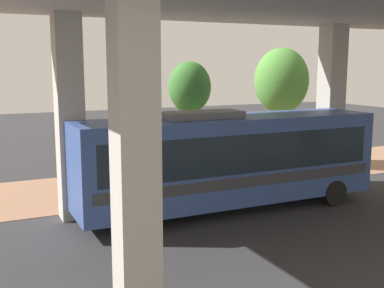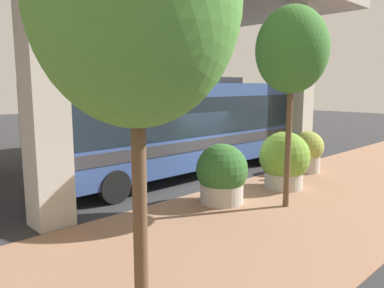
{
  "view_description": "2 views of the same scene",
  "coord_description": "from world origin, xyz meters",
  "px_view_note": "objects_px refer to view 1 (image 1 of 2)",
  "views": [
    {
      "loc": [
        17.26,
        -9.03,
        5.37
      ],
      "look_at": [
        1.33,
        -1.49,
        2.49
      ],
      "focal_mm": 45.0,
      "sensor_mm": 36.0,
      "label": 1
    },
    {
      "loc": [
        -8.34,
        9.41,
        3.43
      ],
      "look_at": [
        0.27,
        1.15,
        1.57
      ],
      "focal_mm": 35.0,
      "sensor_mm": 36.0,
      "label": 2
    }
  ],
  "objects_px": {
    "bus": "(229,157)",
    "planter_middle": "(109,180)",
    "planter_back": "(225,167)",
    "street_tree_near": "(281,81)",
    "street_tree_far": "(190,88)",
    "planter_front": "(166,169)",
    "fire_hydrant": "(140,184)"
  },
  "relations": [
    {
      "from": "bus",
      "to": "planter_middle",
      "type": "xyz_separation_m",
      "value": [
        -3.09,
        -3.7,
        -1.19
      ]
    },
    {
      "from": "planter_back",
      "to": "street_tree_near",
      "type": "xyz_separation_m",
      "value": [
        -2.79,
        4.94,
        3.7
      ]
    },
    {
      "from": "bus",
      "to": "street_tree_far",
      "type": "bearing_deg",
      "value": 172.19
    },
    {
      "from": "planter_back",
      "to": "planter_front",
      "type": "bearing_deg",
      "value": -97.98
    },
    {
      "from": "planter_middle",
      "to": "street_tree_near",
      "type": "xyz_separation_m",
      "value": [
        -3.06,
        10.36,
        3.7
      ]
    },
    {
      "from": "fire_hydrant",
      "to": "planter_front",
      "type": "distance_m",
      "value": 1.53
    },
    {
      "from": "bus",
      "to": "planter_front",
      "type": "xyz_separation_m",
      "value": [
        -3.75,
        -0.98,
        -1.09
      ]
    },
    {
      "from": "fire_hydrant",
      "to": "planter_front",
      "type": "xyz_separation_m",
      "value": [
        -0.49,
        1.39,
        0.4
      ]
    },
    {
      "from": "street_tree_near",
      "to": "street_tree_far",
      "type": "bearing_deg",
      "value": -78.04
    },
    {
      "from": "planter_back",
      "to": "street_tree_far",
      "type": "xyz_separation_m",
      "value": [
        -1.52,
        -1.06,
        3.51
      ]
    },
    {
      "from": "street_tree_near",
      "to": "planter_middle",
      "type": "bearing_deg",
      "value": -73.54
    },
    {
      "from": "planter_front",
      "to": "planter_middle",
      "type": "xyz_separation_m",
      "value": [
        0.66,
        -2.72,
        -0.1
      ]
    },
    {
      "from": "bus",
      "to": "fire_hydrant",
      "type": "height_order",
      "value": "bus"
    },
    {
      "from": "bus",
      "to": "planter_middle",
      "type": "relative_size",
      "value": 6.91
    },
    {
      "from": "bus",
      "to": "street_tree_near",
      "type": "relative_size",
      "value": 1.82
    },
    {
      "from": "fire_hydrant",
      "to": "planter_back",
      "type": "bearing_deg",
      "value": 91.55
    },
    {
      "from": "planter_middle",
      "to": "street_tree_near",
      "type": "distance_m",
      "value": 11.42
    },
    {
      "from": "bus",
      "to": "planter_back",
      "type": "height_order",
      "value": "bus"
    },
    {
      "from": "planter_middle",
      "to": "street_tree_far",
      "type": "distance_m",
      "value": 5.88
    },
    {
      "from": "planter_front",
      "to": "planter_back",
      "type": "distance_m",
      "value": 2.74
    },
    {
      "from": "fire_hydrant",
      "to": "street_tree_near",
      "type": "height_order",
      "value": "street_tree_near"
    },
    {
      "from": "street_tree_near",
      "to": "fire_hydrant",
      "type": "bearing_deg",
      "value": -72.22
    },
    {
      "from": "fire_hydrant",
      "to": "planter_front",
      "type": "height_order",
      "value": "planter_front"
    },
    {
      "from": "planter_front",
      "to": "street_tree_far",
      "type": "height_order",
      "value": "street_tree_far"
    },
    {
      "from": "planter_middle",
      "to": "street_tree_far",
      "type": "relative_size",
      "value": 0.3
    },
    {
      "from": "fire_hydrant",
      "to": "street_tree_near",
      "type": "distance_m",
      "value": 10.3
    },
    {
      "from": "planter_middle",
      "to": "street_tree_far",
      "type": "bearing_deg",
      "value": 112.32
    },
    {
      "from": "planter_front",
      "to": "fire_hydrant",
      "type": "bearing_deg",
      "value": -70.59
    },
    {
      "from": "planter_front",
      "to": "street_tree_far",
      "type": "xyz_separation_m",
      "value": [
        -1.14,
        1.65,
        3.41
      ]
    },
    {
      "from": "planter_front",
      "to": "street_tree_near",
      "type": "relative_size",
      "value": 0.31
    },
    {
      "from": "bus",
      "to": "planter_back",
      "type": "bearing_deg",
      "value": 152.85
    },
    {
      "from": "fire_hydrant",
      "to": "street_tree_far",
      "type": "distance_m",
      "value": 5.14
    }
  ]
}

